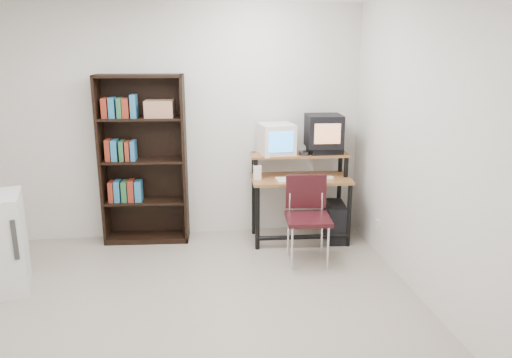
{
  "coord_description": "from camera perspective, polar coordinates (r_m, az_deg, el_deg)",
  "views": [
    {
      "loc": [
        0.03,
        -3.61,
        2.15
      ],
      "look_at": [
        0.68,
        1.1,
        0.87
      ],
      "focal_mm": 35.0,
      "sensor_mm": 36.0,
      "label": 1
    }
  ],
  "objects": [
    {
      "name": "bookshelf",
      "position": [
        5.62,
        -12.74,
        2.34
      ],
      "size": [
        0.95,
        0.38,
        1.85
      ],
      "rotation": [
        0.0,
        0.0,
        -0.08
      ],
      "color": "black",
      "rests_on": "floor"
    },
    {
      "name": "mouse",
      "position": [
        5.51,
        8.27,
        0.09
      ],
      "size": [
        0.11,
        0.07,
        0.03
      ],
      "primitive_type": "cube",
      "rotation": [
        0.0,
        0.0,
        0.1
      ],
      "color": "white",
      "rests_on": "mousepad"
    },
    {
      "name": "mousepad",
      "position": [
        5.52,
        8.41,
        -0.08
      ],
      "size": [
        0.24,
        0.21,
        0.01
      ],
      "primitive_type": "cube",
      "rotation": [
        0.0,
        0.0,
        -0.13
      ],
      "color": "black",
      "rests_on": "computer_desk"
    },
    {
      "name": "cd_spindle",
      "position": [
        5.52,
        5.54,
        2.9
      ],
      "size": [
        0.13,
        0.13,
        0.05
      ],
      "primitive_type": "cylinder",
      "rotation": [
        0.0,
        0.0,
        -0.09
      ],
      "color": "#26262B",
      "rests_on": "computer_desk"
    },
    {
      "name": "right_wall",
      "position": [
        4.2,
        20.32,
        2.44
      ],
      "size": [
        0.01,
        4.0,
        2.6
      ],
      "primitive_type": "cube",
      "color": "silver",
      "rests_on": "floor"
    },
    {
      "name": "pc_tower",
      "position": [
        5.76,
        9.01,
        -4.81
      ],
      "size": [
        0.25,
        0.47,
        0.42
      ],
      "primitive_type": "cube",
      "rotation": [
        0.0,
        0.0,
        -0.12
      ],
      "color": "black",
      "rests_on": "floor"
    },
    {
      "name": "back_wall",
      "position": [
        5.67,
        -8.14,
        6.29
      ],
      "size": [
        4.0,
        0.01,
        2.6
      ],
      "primitive_type": "cube",
      "color": "silver",
      "rests_on": "floor"
    },
    {
      "name": "front_wall",
      "position": [
        1.82,
        -8.05,
        -12.89
      ],
      "size": [
        4.0,
        0.01,
        2.6
      ],
      "primitive_type": "cube",
      "color": "silver",
      "rests_on": "floor"
    },
    {
      "name": "desk_speaker",
      "position": [
        5.43,
        0.13,
        0.72
      ],
      "size": [
        0.08,
        0.08,
        0.17
      ],
      "primitive_type": "cube",
      "rotation": [
        0.0,
        0.0,
        0.02
      ],
      "color": "white",
      "rests_on": "computer_desk"
    },
    {
      "name": "keyboard",
      "position": [
        5.41,
        4.84,
        -0.12
      ],
      "size": [
        0.47,
        0.22,
        0.03
      ],
      "primitive_type": "cube",
      "rotation": [
        0.0,
        0.0,
        0.02
      ],
      "color": "white",
      "rests_on": "computer_desk"
    },
    {
      "name": "floor",
      "position": [
        4.2,
        -7.44,
        -15.91
      ],
      "size": [
        4.0,
        4.0,
        0.01
      ],
      "primitive_type": "cube",
      "color": "#A29786",
      "rests_on": "ground"
    },
    {
      "name": "wall_outlet",
      "position": [
        5.47,
        13.67,
        -5.15
      ],
      "size": [
        0.02,
        0.08,
        0.12
      ],
      "primitive_type": "cube",
      "color": "beige",
      "rests_on": "right_wall"
    },
    {
      "name": "crt_tv",
      "position": [
        5.61,
        7.75,
        5.47
      ],
      "size": [
        0.4,
        0.4,
        0.36
      ],
      "rotation": [
        0.0,
        0.0,
        -0.05
      ],
      "color": "black",
      "rests_on": "vcr"
    },
    {
      "name": "computer_desk",
      "position": [
        5.57,
        5.08,
        -0.37
      ],
      "size": [
        1.11,
        0.6,
        0.98
      ],
      "rotation": [
        0.0,
        0.0,
        -0.05
      ],
      "color": "#945C30",
      "rests_on": "floor"
    },
    {
      "name": "vcr",
      "position": [
        5.64,
        7.86,
        3.25
      ],
      "size": [
        0.37,
        0.28,
        0.08
      ],
      "primitive_type": "cube",
      "rotation": [
        0.0,
        0.0,
        0.05
      ],
      "color": "black",
      "rests_on": "computer_desk"
    },
    {
      "name": "school_chair",
      "position": [
        5.08,
        5.87,
        -3.52
      ],
      "size": [
        0.48,
        0.48,
        0.87
      ],
      "rotation": [
        0.0,
        0.0,
        -0.1
      ],
      "color": "black",
      "rests_on": "floor"
    },
    {
      "name": "crt_monitor",
      "position": [
        5.55,
        2.34,
        4.57
      ],
      "size": [
        0.4,
        0.41,
        0.34
      ],
      "rotation": [
        0.0,
        0.0,
        0.13
      ],
      "color": "white",
      "rests_on": "computer_desk"
    }
  ]
}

